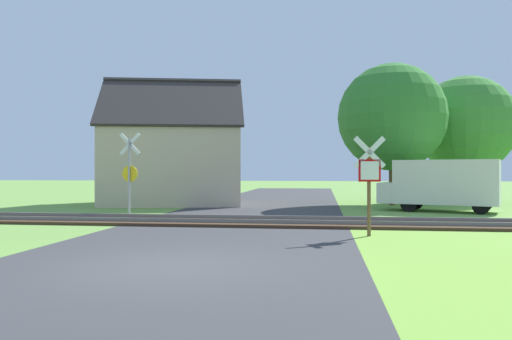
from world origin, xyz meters
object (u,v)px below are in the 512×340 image
Objects in this scene: stop_sign_near at (369,178)px; house at (173,163)px; tree_right at (392,117)px; mail_truck at (442,183)px; tree_far at (466,125)px; crossing_sign_far at (129,170)px.

house is (-9.19, 12.11, 0.64)m from stop_sign_near.
tree_right is at bearing -9.91° from house.
mail_truck is at bearing -67.92° from tree_right.
tree_far is at bearing -122.19° from stop_sign_near.
tree_far reaches higher than mail_truck.
stop_sign_near is 17.89m from tree_far.
stop_sign_near is 15.22m from house.
stop_sign_near is 0.83× the size of crossing_sign_far.
crossing_sign_far is 7.36m from house.
crossing_sign_far is 0.45× the size of tree_far.
tree_right is at bearing 42.26° from crossing_sign_far.
tree_far reaches higher than crossing_sign_far.
tree_right is 1.40× the size of mail_truck.
stop_sign_near is 9.92m from crossing_sign_far.
tree_right is (10.98, 7.92, 2.72)m from crossing_sign_far.
crossing_sign_far is 0.39× the size of house.
stop_sign_near is 0.37× the size of tree_right.
mail_truck is (12.57, 3.99, -0.58)m from crossing_sign_far.
house is 13.53m from mail_truck.
house is 1.61× the size of mail_truck.
crossing_sign_far is at bearing 128.15° from mail_truck.
tree_far is at bearing 42.80° from crossing_sign_far.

